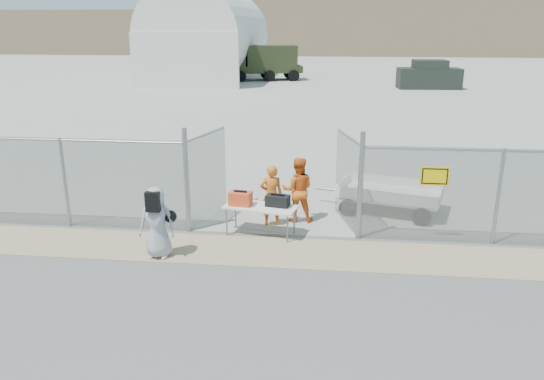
# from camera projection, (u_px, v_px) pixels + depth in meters

# --- Properties ---
(ground) EXTENTS (160.00, 160.00, 0.00)m
(ground) POSITION_uv_depth(u_px,v_px,m) (261.00, 272.00, 10.59)
(ground) COLOR #4F4F4F
(tarmac_inside) EXTENTS (160.00, 80.00, 0.01)m
(tarmac_inside) POSITION_uv_depth(u_px,v_px,m) (319.00, 77.00, 50.42)
(tarmac_inside) COLOR #9C9F8F
(tarmac_inside) RESTS_ON ground
(dirt_strip) EXTENTS (44.00, 1.60, 0.01)m
(dirt_strip) POSITION_uv_depth(u_px,v_px,m) (267.00, 251.00, 11.54)
(dirt_strip) COLOR tan
(dirt_strip) RESTS_ON ground
(distant_hills) EXTENTS (140.00, 6.00, 9.00)m
(distant_hills) POSITION_uv_depth(u_px,v_px,m) (358.00, 26.00, 82.68)
(distant_hills) COLOR #7F684F
(distant_hills) RESTS_ON ground
(chain_link_fence) EXTENTS (40.00, 0.20, 2.20)m
(chain_link_fence) POSITION_uv_depth(u_px,v_px,m) (272.00, 190.00, 12.16)
(chain_link_fence) COLOR gray
(chain_link_fence) RESTS_ON ground
(quonset_hangar) EXTENTS (9.00, 18.00, 8.00)m
(quonset_hangar) POSITION_uv_depth(u_px,v_px,m) (210.00, 33.00, 48.40)
(quonset_hangar) COLOR silver
(quonset_hangar) RESTS_ON ground
(folding_table) EXTENTS (1.78, 1.03, 0.71)m
(folding_table) POSITION_uv_depth(u_px,v_px,m) (261.00, 220.00, 12.38)
(folding_table) COLOR white
(folding_table) RESTS_ON ground
(orange_bag) EXTENTS (0.54, 0.40, 0.31)m
(orange_bag) POSITION_uv_depth(u_px,v_px,m) (240.00, 199.00, 12.30)
(orange_bag) COLOR #EB5024
(orange_bag) RESTS_ON folding_table
(black_duffel) EXTENTS (0.58, 0.41, 0.26)m
(black_duffel) POSITION_uv_depth(u_px,v_px,m) (278.00, 201.00, 12.25)
(black_duffel) COLOR black
(black_duffel) RESTS_ON folding_table
(security_worker_left) EXTENTS (0.62, 0.46, 1.53)m
(security_worker_left) POSITION_uv_depth(u_px,v_px,m) (271.00, 195.00, 12.86)
(security_worker_left) COLOR orange
(security_worker_left) RESTS_ON ground
(security_worker_right) EXTENTS (0.84, 0.68, 1.64)m
(security_worker_right) POSITION_uv_depth(u_px,v_px,m) (298.00, 190.00, 13.11)
(security_worker_right) COLOR orange
(security_worker_right) RESTS_ON ground
(visitor) EXTENTS (0.76, 0.50, 1.55)m
(visitor) POSITION_uv_depth(u_px,v_px,m) (157.00, 222.00, 11.08)
(visitor) COLOR #9F9FA4
(visitor) RESTS_ON ground
(utility_trailer) EXTENTS (3.73, 2.60, 0.82)m
(utility_trailer) POSITION_uv_depth(u_px,v_px,m) (390.00, 197.00, 13.90)
(utility_trailer) COLOR white
(utility_trailer) RESTS_ON ground
(military_truck) EXTENTS (6.69, 3.86, 3.01)m
(military_truck) POSITION_uv_depth(u_px,v_px,m) (265.00, 63.00, 46.61)
(military_truck) COLOR #2B3319
(military_truck) RESTS_ON ground
(parked_vehicle_near) EXTENTS (4.77, 2.36, 2.11)m
(parked_vehicle_near) POSITION_uv_depth(u_px,v_px,m) (429.00, 75.00, 40.62)
(parked_vehicle_near) COLOR black
(parked_vehicle_near) RESTS_ON ground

